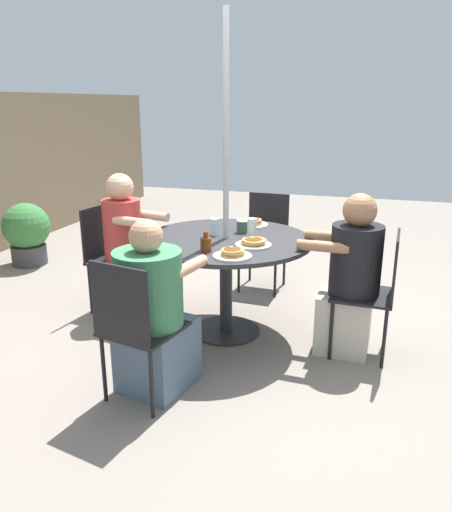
{
  "coord_description": "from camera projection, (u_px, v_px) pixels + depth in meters",
  "views": [
    {
      "loc": [
        -3.32,
        -1.02,
        1.68
      ],
      "look_at": [
        0.0,
        0.0,
        0.6
      ],
      "focal_mm": 35.0,
      "sensor_mm": 36.0,
      "label": 1
    }
  ],
  "objects": [
    {
      "name": "umbrella_pole",
      "position": [
        226.0,
        184.0,
        3.48
      ],
      "size": [
        0.04,
        0.04,
        2.26
      ],
      "primitive_type": "cylinder",
      "color": "#ADADB2",
      "rests_on": "ground"
    },
    {
      "name": "pancake_plate_b",
      "position": [
        232.0,
        254.0,
        3.15
      ],
      "size": [
        0.25,
        0.25,
        0.07
      ],
      "color": "silver",
      "rests_on": "patio_table"
    },
    {
      "name": "patio_table",
      "position": [
        226.0,
        252.0,
        3.63
      ],
      "size": [
        1.24,
        1.24,
        0.74
      ],
      "color": "#28282B",
      "rests_on": "ground"
    },
    {
      "name": "diner_north",
      "position": [
        350.0,
        282.0,
        3.37
      ],
      "size": [
        0.36,
        0.55,
        1.12
      ],
      "rotation": [
        0.0,
        0.0,
        -0.05
      ],
      "color": "beige",
      "rests_on": "ground"
    },
    {
      "name": "patio_chair_east",
      "position": [
        265.0,
        235.0,
        4.62
      ],
      "size": [
        0.42,
        0.42,
        0.87
      ],
      "rotation": [
        0.0,
        0.0,
        1.52
      ],
      "color": "black",
      "rests_on": "ground"
    },
    {
      "name": "coffee_cup",
      "position": [
        243.0,
        226.0,
        3.74
      ],
      "size": [
        0.09,
        0.09,
        0.09
      ],
      "color": "#33513D",
      "rests_on": "patio_table"
    },
    {
      "name": "syrup_bottle",
      "position": [
        206.0,
        244.0,
        3.26
      ],
      "size": [
        0.09,
        0.07,
        0.14
      ],
      "color": "#602D0F",
      "rests_on": "patio_table"
    },
    {
      "name": "diner_west",
      "position": [
        153.0,
        316.0,
        2.93
      ],
      "size": [
        0.57,
        0.47,
        1.06
      ],
      "rotation": [
        0.0,
        0.0,
        -1.78
      ],
      "color": "slate",
      "rests_on": "ground"
    },
    {
      "name": "potted_shrub",
      "position": [
        27.0,
        232.0,
        5.29
      ],
      "size": [
        0.49,
        0.49,
        0.66
      ],
      "color": "#3D3D3F",
      "rests_on": "ground"
    },
    {
      "name": "pancake_plate_c",
      "position": [
        253.0,
        243.0,
        3.39
      ],
      "size": [
        0.25,
        0.25,
        0.06
      ],
      "color": "silver",
      "rests_on": "patio_table"
    },
    {
      "name": "patio_chair_west",
      "position": [
        134.0,
        324.0,
        2.78
      ],
      "size": [
        0.48,
        0.48,
        0.87
      ],
      "rotation": [
        0.0,
        0.0,
        -1.78
      ],
      "color": "black",
      "rests_on": "ground"
    },
    {
      "name": "drinking_glass_b",
      "position": [
        215.0,
        227.0,
        3.66
      ],
      "size": [
        0.07,
        0.07,
        0.13
      ],
      "primitive_type": "cylinder",
      "color": "silver",
      "rests_on": "patio_table"
    },
    {
      "name": "pancake_plate_a",
      "position": [
        252.0,
        223.0,
        3.95
      ],
      "size": [
        0.25,
        0.25,
        0.06
      ],
      "color": "silver",
      "rests_on": "patio_table"
    },
    {
      "name": "ground_plane",
      "position": [
        226.0,
        331.0,
        3.81
      ],
      "size": [
        12.0,
        12.0,
        0.0
      ],
      "primitive_type": "plane",
      "color": "gray"
    },
    {
      "name": "patio_chair_north",
      "position": [
        376.0,
        287.0,
        3.33
      ],
      "size": [
        0.42,
        0.42,
        0.87
      ],
      "rotation": [
        0.0,
        0.0,
        -0.05
      ],
      "color": "black",
      "rests_on": "ground"
    },
    {
      "name": "drinking_glass_a",
      "position": [
        252.0,
        227.0,
        3.62
      ],
      "size": [
        0.07,
        0.07,
        0.13
      ],
      "primitive_type": "cylinder",
      "color": "silver",
      "rests_on": "patio_table"
    },
    {
      "name": "diner_south",
      "position": [
        126.0,
        249.0,
        4.02
      ],
      "size": [
        0.37,
        0.53,
        1.15
      ],
      "rotation": [
        0.0,
        0.0,
        -3.29
      ],
      "color": "gray",
      "rests_on": "ground"
    },
    {
      "name": "patio_chair_south",
      "position": [
        110.0,
        252.0,
        4.1
      ],
      "size": [
        0.46,
        0.46,
        0.87
      ],
      "rotation": [
        0.0,
        0.0,
        -3.29
      ],
      "color": "black",
      "rests_on": "ground"
    }
  ]
}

